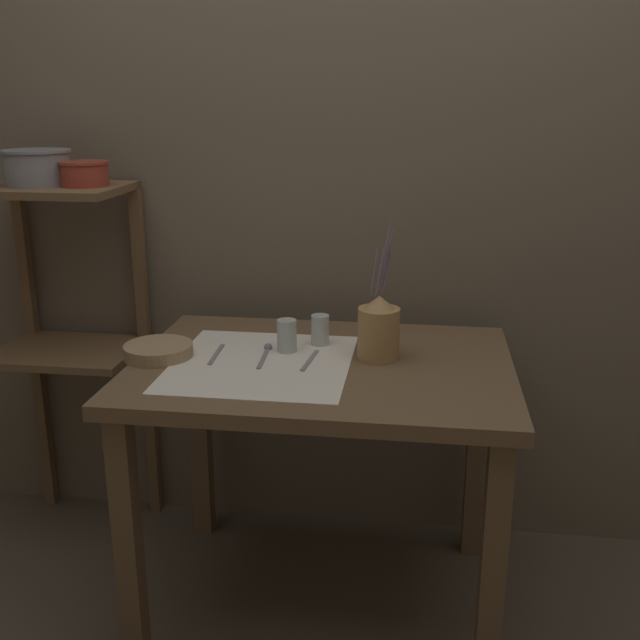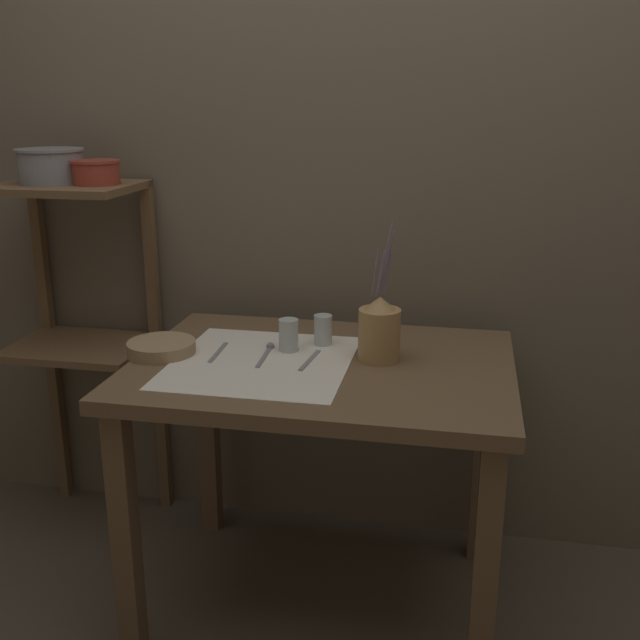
# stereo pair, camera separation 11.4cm
# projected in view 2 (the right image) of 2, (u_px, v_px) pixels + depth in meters

# --- Properties ---
(ground_plane) EXTENTS (12.00, 12.00, 0.00)m
(ground_plane) POSITION_uv_depth(u_px,v_px,m) (322.00, 599.00, 2.29)
(ground_plane) COLOR brown
(stone_wall_back) EXTENTS (7.00, 0.06, 2.40)m
(stone_wall_back) POSITION_uv_depth(u_px,v_px,m) (352.00, 186.00, 2.41)
(stone_wall_back) COLOR #6B5E4C
(stone_wall_back) RESTS_ON ground_plane
(wooden_table) EXTENTS (1.05, 0.77, 0.78)m
(wooden_table) POSITION_uv_depth(u_px,v_px,m) (322.00, 400.00, 2.10)
(wooden_table) COLOR brown
(wooden_table) RESTS_ON ground_plane
(wooden_shelf_unit) EXTENTS (0.45, 0.34, 1.21)m
(wooden_shelf_unit) POSITION_uv_depth(u_px,v_px,m) (82.00, 295.00, 2.52)
(wooden_shelf_unit) COLOR brown
(wooden_shelf_unit) RESTS_ON ground_plane
(linen_cloth) EXTENTS (0.49, 0.53, 0.00)m
(linen_cloth) POSITION_uv_depth(u_px,v_px,m) (261.00, 362.00, 2.06)
(linen_cloth) COLOR silver
(linen_cloth) RESTS_ON wooden_table
(pitcher_with_flowers) EXTENTS (0.12, 0.12, 0.38)m
(pitcher_with_flowers) POSITION_uv_depth(u_px,v_px,m) (379.00, 330.00, 2.06)
(pitcher_with_flowers) COLOR #A87F4C
(pitcher_with_flowers) RESTS_ON wooden_table
(wooden_bowl) EXTENTS (0.19, 0.19, 0.04)m
(wooden_bowl) POSITION_uv_depth(u_px,v_px,m) (161.00, 348.00, 2.13)
(wooden_bowl) COLOR #9E7F5B
(wooden_bowl) RESTS_ON wooden_table
(glass_tumbler_near) EXTENTS (0.06, 0.06, 0.09)m
(glass_tumbler_near) POSITION_uv_depth(u_px,v_px,m) (289.00, 335.00, 2.14)
(glass_tumbler_near) COLOR #B7C1BC
(glass_tumbler_near) RESTS_ON wooden_table
(glass_tumbler_far) EXTENTS (0.05, 0.05, 0.09)m
(glass_tumbler_far) POSITION_uv_depth(u_px,v_px,m) (323.00, 330.00, 2.19)
(glass_tumbler_far) COLOR #B7C1BC
(glass_tumbler_far) RESTS_ON wooden_table
(fork_outer) EXTENTS (0.02, 0.17, 0.00)m
(fork_outer) POSITION_uv_depth(u_px,v_px,m) (218.00, 352.00, 2.13)
(fork_outer) COLOR gray
(fork_outer) RESTS_ON wooden_table
(spoon_outer) EXTENTS (0.03, 0.18, 0.02)m
(spoon_outer) POSITION_uv_depth(u_px,v_px,m) (268.00, 350.00, 2.14)
(spoon_outer) COLOR gray
(spoon_outer) RESTS_ON wooden_table
(knife_center) EXTENTS (0.03, 0.17, 0.00)m
(knife_center) POSITION_uv_depth(u_px,v_px,m) (310.00, 360.00, 2.07)
(knife_center) COLOR gray
(knife_center) RESTS_ON wooden_table
(metal_pot_large) EXTENTS (0.21, 0.21, 0.11)m
(metal_pot_large) POSITION_uv_depth(u_px,v_px,m) (51.00, 165.00, 2.36)
(metal_pot_large) COLOR gray
(metal_pot_large) RESTS_ON wooden_shelf_unit
(metal_pot_small) EXTENTS (0.15, 0.15, 0.08)m
(metal_pot_small) POSITION_uv_depth(u_px,v_px,m) (96.00, 171.00, 2.33)
(metal_pot_small) COLOR #9E3828
(metal_pot_small) RESTS_ON wooden_shelf_unit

